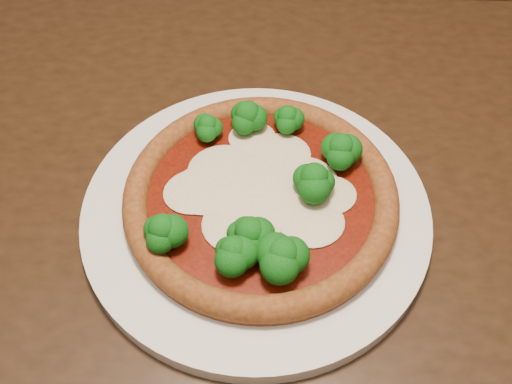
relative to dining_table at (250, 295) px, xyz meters
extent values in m
cube|color=black|center=(0.00, 0.00, 0.07)|extent=(1.54, 1.24, 0.04)
cylinder|color=silver|center=(0.02, 0.04, 0.10)|extent=(0.35, 0.35, 0.02)
cylinder|color=brown|center=(0.02, 0.04, 0.11)|extent=(0.27, 0.27, 0.01)
torus|color=brown|center=(0.02, 0.04, 0.12)|extent=(0.27, 0.27, 0.03)
cylinder|color=#621104|center=(0.02, 0.04, 0.12)|extent=(0.22, 0.22, 0.00)
ellipsoid|color=beige|center=(-0.02, 0.06, 0.12)|extent=(0.07, 0.07, 0.01)
ellipsoid|color=beige|center=(0.09, 0.02, 0.12)|extent=(0.05, 0.05, 0.00)
ellipsoid|color=beige|center=(0.04, 0.12, 0.12)|extent=(0.05, 0.05, 0.00)
ellipsoid|color=beige|center=(0.06, 0.09, 0.12)|extent=(0.07, 0.06, 0.01)
ellipsoid|color=beige|center=(0.07, 0.04, 0.12)|extent=(0.08, 0.07, 0.01)
ellipsoid|color=beige|center=(0.06, -0.01, 0.12)|extent=(0.06, 0.06, 0.01)
ellipsoid|color=beige|center=(0.00, 0.01, 0.12)|extent=(0.08, 0.07, 0.01)
ellipsoid|color=beige|center=(0.02, 0.04, 0.12)|extent=(0.11, 0.10, 0.01)
ellipsoid|color=beige|center=(0.00, 0.08, 0.12)|extent=(0.07, 0.07, 0.01)
ellipsoid|color=beige|center=(-0.04, 0.06, 0.12)|extent=(0.06, 0.06, 0.01)
ellipsoid|color=#127117|center=(-0.02, -0.03, 0.14)|extent=(0.04, 0.04, 0.04)
ellipsoid|color=#127117|center=(-0.01, 0.13, 0.14)|extent=(0.04, 0.04, 0.03)
ellipsoid|color=#127117|center=(0.04, 0.13, 0.14)|extent=(0.05, 0.05, 0.04)
ellipsoid|color=#127117|center=(-0.01, -0.01, 0.14)|extent=(0.03, 0.03, 0.03)
ellipsoid|color=#127117|center=(0.08, 0.12, 0.14)|extent=(0.04, 0.04, 0.03)
ellipsoid|color=#127117|center=(-0.08, 0.01, 0.14)|extent=(0.05, 0.05, 0.04)
ellipsoid|color=#127117|center=(0.02, -0.05, 0.15)|extent=(0.05, 0.05, 0.04)
ellipsoid|color=#127117|center=(0.11, 0.06, 0.14)|extent=(0.05, 0.05, 0.04)
ellipsoid|color=#127117|center=(0.07, 0.03, 0.14)|extent=(0.05, 0.05, 0.04)
ellipsoid|color=#127117|center=(0.00, -0.01, 0.14)|extent=(0.05, 0.05, 0.04)
camera|label=1|loc=(-0.08, -0.29, 0.56)|focal=40.00mm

